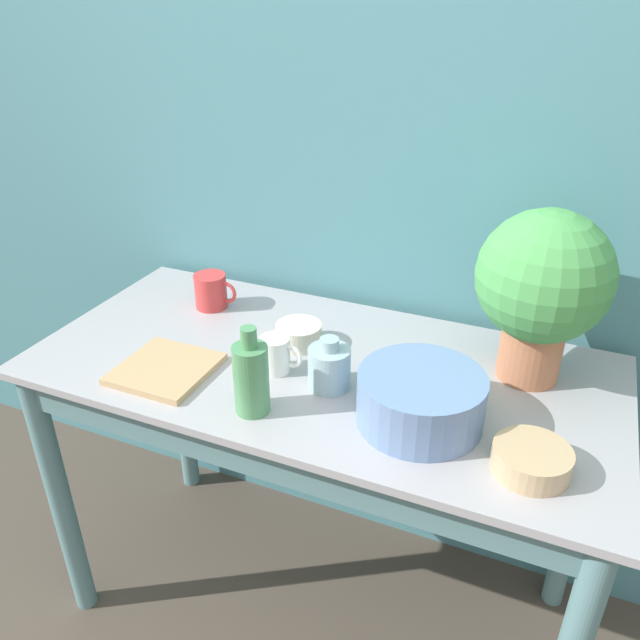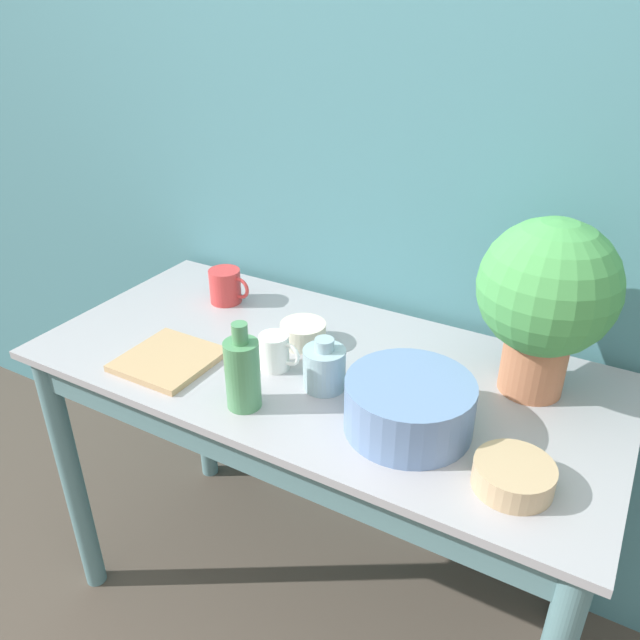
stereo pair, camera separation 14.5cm
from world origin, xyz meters
TOP-DOWN VIEW (x-y plane):
  - wall_back at (0.00, 0.73)m, footprint 6.00×0.05m
  - counter_table at (0.00, 0.31)m, footprint 1.41×0.67m
  - potted_plant at (0.46, 0.48)m, footprint 0.29×0.29m
  - bowl_wash_large at (0.28, 0.21)m, footprint 0.26×0.26m
  - bottle_tall at (-0.06, 0.11)m, footprint 0.08×0.08m
  - bottle_short at (0.06, 0.26)m, footprint 0.10×0.10m
  - mug_white at (-0.08, 0.27)m, footprint 0.11×0.07m
  - mug_red at (-0.40, 0.49)m, footprint 0.13×0.09m
  - bowl_small_cream at (-0.09, 0.40)m, footprint 0.12×0.12m
  - bowl_small_tan at (0.51, 0.15)m, footprint 0.15×0.15m
  - tray_board at (-0.32, 0.16)m, footprint 0.21×0.21m

SIDE VIEW (x-z plane):
  - counter_table at x=0.00m, z-range 0.26..1.12m
  - tray_board at x=-0.32m, z-range 0.86..0.87m
  - bowl_small_tan at x=0.51m, z-range 0.86..0.91m
  - bowl_small_cream at x=-0.09m, z-range 0.86..0.91m
  - mug_white at x=-0.08m, z-range 0.86..0.95m
  - mug_red at x=-0.40m, z-range 0.86..0.96m
  - bottle_short at x=0.06m, z-range 0.85..0.97m
  - bowl_wash_large at x=0.28m, z-range 0.86..0.97m
  - bottle_tall at x=-0.06m, z-range 0.84..1.04m
  - potted_plant at x=0.46m, z-range 0.89..1.30m
  - wall_back at x=0.00m, z-range 0.00..2.40m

